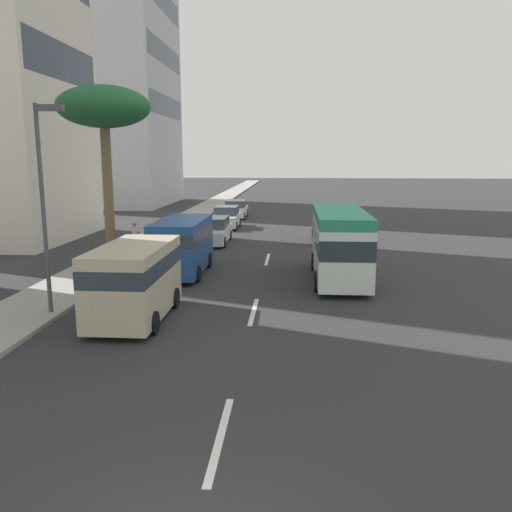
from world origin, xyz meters
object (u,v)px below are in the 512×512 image
Objects in this scene: minibus_third at (340,242)px; van_sixth at (182,243)px; pedestrian_near_lamp at (135,236)px; palm_tree at (104,110)px; car_lead at (213,231)px; car_fourth at (327,229)px; car_second at (227,218)px; van_fifth at (135,277)px; car_seventh at (236,209)px; street_lamp at (45,187)px.

van_sixth is at bearing 84.54° from minibus_third.
pedestrian_near_lamp is at bearing 63.63° from minibus_third.
pedestrian_near_lamp is at bearing -2.16° from palm_tree.
van_sixth is at bearing -108.21° from palm_tree.
van_sixth is at bearing -0.60° from car_lead.
pedestrian_near_lamp reaches higher than car_fourth.
car_second is 16.00m from van_sixth.
car_seventh is at bearing 179.90° from van_fifth.
street_lamp reaches higher than car_seventh.
car_lead and car_fourth have the same top height.
car_second is at bearing -7.44° from street_lamp.
car_second is 16.62m from palm_tree.
palm_tree is at bearing 129.50° from car_fourth.
van_sixth is (-10.37, 7.27, 0.68)m from car_fourth.
pedestrian_near_lamp is 0.19× the size of palm_tree.
van_fifth is 29.67m from car_seventh.
minibus_third is 1.47× the size of car_fourth.
car_lead is 8.73m from van_sixth.
car_seventh is (14.10, 0.15, -0.03)m from car_lead.
pedestrian_near_lamp is 11.89m from street_lamp.
minibus_third is 1.45× the size of van_fifth.
pedestrian_near_lamp is at bearing 117.58° from car_fourth.
car_second is 11.90m from pedestrian_near_lamp.
minibus_third is at bearing -100.04° from palm_tree.
car_second is 0.59× the size of street_lamp.
van_fifth is 4.13m from street_lamp.
street_lamp is at bearing 149.04° from car_fourth.
car_second is at bearing -179.90° from van_sixth.
van_fifth is at bearing -92.62° from street_lamp.
minibus_third is at bearing 179.10° from car_fourth.
pedestrian_near_lamp is at bearing 3.40° from street_lamp.
palm_tree is 8.60m from street_lamp.
pedestrian_near_lamp is (-11.33, 3.64, 0.27)m from car_second.
van_fifth reaches higher than car_second.
van_fifth is (-6.19, 7.21, -0.25)m from minibus_third.
pedestrian_near_lamp is (4.66, 3.67, -0.40)m from van_sixth.
palm_tree is (-9.12, 11.07, 6.70)m from car_fourth.
car_lead is at bearing 141.57° from pedestrian_near_lamp.
palm_tree is (1.25, 3.80, 6.02)m from van_sixth.
car_lead is 16.15m from street_lamp.
car_second is 0.79× the size of van_sixth.
pedestrian_near_lamp is at bearing -42.95° from car_lead.
car_second is 0.48× the size of palm_tree.
car_lead is 0.68× the size of street_lamp.
van_sixth is 0.75× the size of street_lamp.
car_fourth is 14.42m from car_seventh.
van_sixth reaches higher than car_lead.
car_fourth is 15.83m from palm_tree.
palm_tree is (8.11, 3.69, 6.04)m from van_fifth.
car_second reaches higher than car_fourth.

